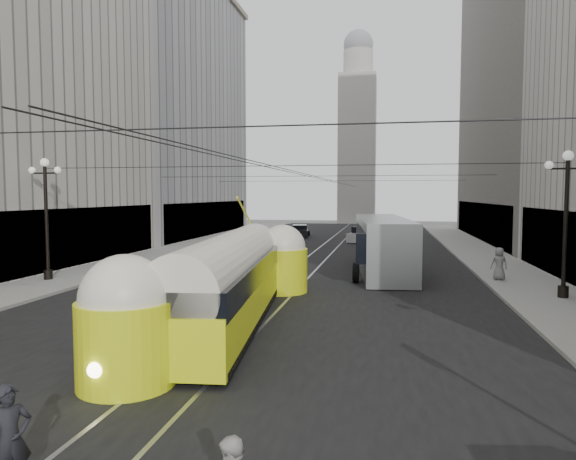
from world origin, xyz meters
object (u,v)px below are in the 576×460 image
at_px(city_bus, 382,242).
at_px(pedestrian_crossing_a, 10,441).
at_px(streetcar, 229,280).
at_px(pedestrian_sidewalk_right, 499,264).

bearing_deg(city_bus, pedestrian_crossing_a, -102.35).
height_order(streetcar, city_bus, streetcar).
relative_size(city_bus, pedestrian_crossing_a, 7.37).
xyz_separation_m(city_bus, pedestrian_sidewalk_right, (6.07, -2.86, -0.76)).
distance_m(city_bus, pedestrian_crossing_a, 25.14).
bearing_deg(pedestrian_sidewalk_right, city_bus, -30.29).
bearing_deg(streetcar, pedestrian_crossing_a, -90.67).
distance_m(streetcar, pedestrian_sidewalk_right, 15.74).
bearing_deg(pedestrian_sidewalk_right, streetcar, 38.88).
relative_size(streetcar, city_bus, 1.16).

